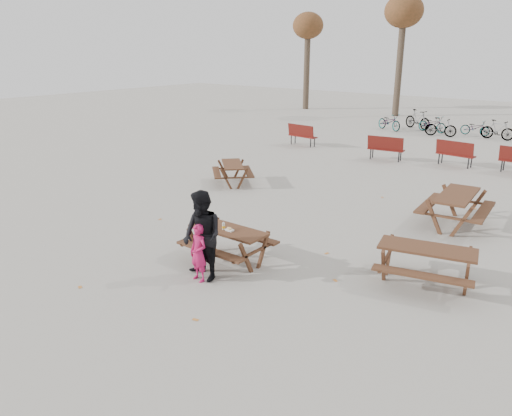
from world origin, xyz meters
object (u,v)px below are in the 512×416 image
Objects in this scene: picnic_table_east at (426,266)px; picnic_table_north at (233,174)px; food_tray at (230,230)px; adult at (202,236)px; child at (198,253)px; picnic_table_far at (455,210)px; soda_bottle at (224,226)px; main_picnic_table at (228,237)px.

picnic_table_east reaches higher than picnic_table_north.
food_tray reaches higher than picnic_table_north.
adult is at bearing -86.64° from food_tray.
picnic_table_far is (3.09, 6.60, -0.16)m from child.
picnic_table_far is at bearing 47.50° from picnic_table_north.
picnic_table_far is (7.49, 0.41, 0.09)m from picnic_table_north.
soda_bottle reaches higher than picnic_table_north.
child reaches higher than picnic_table_north.
picnic_table_north is at bearing 88.16° from picnic_table_far.
food_tray is at bearing -5.51° from picnic_table_north.
child is 0.35m from adult.
food_tray is 0.10× the size of adult.
picnic_table_far is (3.13, 5.58, -0.35)m from food_tray.
picnic_table_east is at bearing 48.76° from adult.
adult reaches higher than picnic_table_north.
picnic_table_far is (3.24, 5.50, -0.14)m from main_picnic_table.
picnic_table_east is 3.97m from picnic_table_far.
adult is at bearing -9.63° from picnic_table_north.
picnic_table_north is (-4.36, 5.17, -0.43)m from food_tray.
main_picnic_table is 10.00× the size of food_tray.
food_tray is 0.15× the size of child.
food_tray is 0.17m from soda_bottle.
adult is 1.01× the size of picnic_table_east.
main_picnic_table is 1.48× the size of child.
picnic_table_north is (-4.20, 5.18, -0.49)m from soda_bottle.
soda_bottle is at bearing 144.53° from picnic_table_far.
soda_bottle is 1.05m from child.
soda_bottle is 0.08× the size of picnic_table_far.
soda_bottle is at bearing -118.32° from main_picnic_table.
child is 0.65× the size of adult.
soda_bottle reaches higher than food_tray.
picnic_table_east is at bearing 22.22° from main_picnic_table.
adult reaches higher than main_picnic_table.
adult is 7.19m from picnic_table_far.
food_tray is 6.77m from picnic_table_north.
adult is (0.05, -0.90, 0.15)m from food_tray.
picnic_table_far is at bearing 71.96° from child.
child is (0.04, -1.02, -0.19)m from food_tray.
picnic_table_east reaches higher than main_picnic_table.
main_picnic_table is at bearing 144.50° from picnic_table_far.
main_picnic_table is at bearing 113.73° from adult.
soda_bottle is at bearing -6.65° from picnic_table_north.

